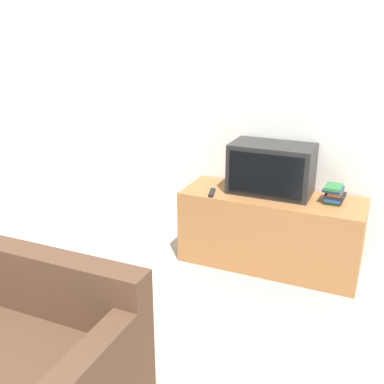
# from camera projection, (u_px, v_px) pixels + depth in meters

# --- Properties ---
(wall_back) EXTENTS (9.00, 0.06, 2.60)m
(wall_back) POSITION_uv_depth(u_px,v_px,m) (248.00, 111.00, 4.00)
(wall_back) COLOR white
(wall_back) RESTS_ON ground_plane
(tv_stand) EXTENTS (1.53, 0.55, 0.65)m
(tv_stand) POSITION_uv_depth(u_px,v_px,m) (270.00, 231.00, 3.92)
(tv_stand) COLOR #9E6638
(tv_stand) RESTS_ON ground_plane
(television) EXTENTS (0.69, 0.41, 0.43)m
(television) POSITION_uv_depth(u_px,v_px,m) (271.00, 169.00, 3.81)
(television) COLOR black
(television) RESTS_ON tv_stand
(book_stack) EXTENTS (0.18, 0.20, 0.15)m
(book_stack) POSITION_uv_depth(u_px,v_px,m) (334.00, 194.00, 3.64)
(book_stack) COLOR #2D753D
(book_stack) RESTS_ON tv_stand
(remote_on_stand) EXTENTS (0.08, 0.18, 0.02)m
(remote_on_stand) POSITION_uv_depth(u_px,v_px,m) (212.00, 193.00, 3.84)
(remote_on_stand) COLOR black
(remote_on_stand) RESTS_ON tv_stand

